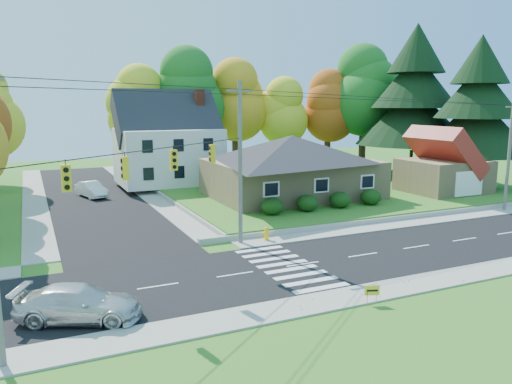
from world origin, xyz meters
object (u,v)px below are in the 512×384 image
(ranch_house, at_px, (292,165))
(fire_hydrant, at_px, (266,234))
(silver_sedan, at_px, (79,303))
(white_car, at_px, (92,189))

(ranch_house, distance_m, fire_hydrant, 13.69)
(ranch_house, relative_size, silver_sedan, 2.93)
(silver_sedan, height_order, white_car, same)
(fire_hydrant, bearing_deg, silver_sedan, -147.85)
(ranch_house, relative_size, white_car, 3.32)
(silver_sedan, bearing_deg, ranch_house, -23.11)
(white_car, distance_m, fire_hydrant, 21.99)
(ranch_house, distance_m, white_car, 18.81)
(ranch_house, bearing_deg, white_car, 149.54)
(ranch_house, bearing_deg, silver_sedan, -136.97)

